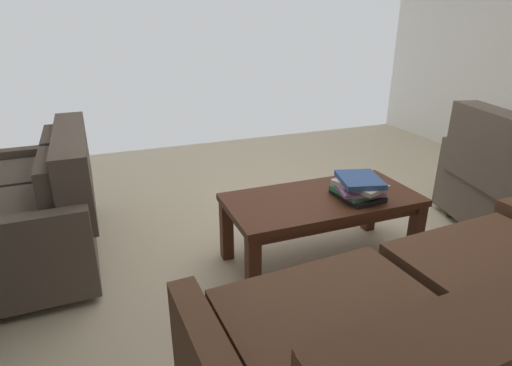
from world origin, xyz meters
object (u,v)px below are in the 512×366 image
object	(u,v)px
loveseat_near	(33,207)
tv_remote	(347,178)
coffee_table	(322,207)
book_stack	(358,187)
sofa_main	(458,348)

from	to	relation	value
loveseat_near	tv_remote	bearing A→B (deg)	165.69
coffee_table	book_stack	xyz separation A→B (m)	(-0.19, 0.09, 0.13)
book_stack	tv_remote	distance (m)	0.30
book_stack	sofa_main	bearing A→B (deg)	74.71
tv_remote	loveseat_near	bearing A→B (deg)	-14.31
sofa_main	tv_remote	bearing A→B (deg)	-106.49
sofa_main	tv_remote	distance (m)	1.41
coffee_table	book_stack	distance (m)	0.24
book_stack	tv_remote	size ratio (longest dim) A/B	2.09
tv_remote	sofa_main	bearing A→B (deg)	73.51
book_stack	tv_remote	world-z (taller)	book_stack
tv_remote	book_stack	bearing A→B (deg)	69.03
sofa_main	coffee_table	bearing A→B (deg)	-95.28
sofa_main	loveseat_near	bearing A→B (deg)	-50.45
loveseat_near	tv_remote	size ratio (longest dim) A/B	8.04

